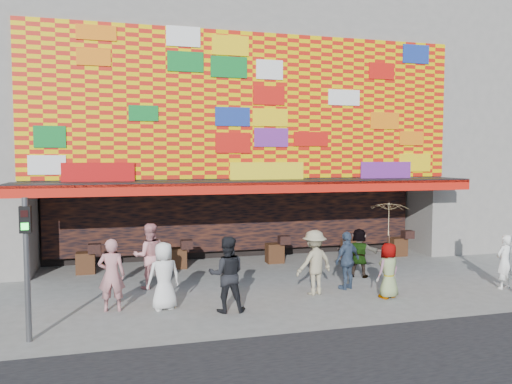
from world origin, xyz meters
TOP-DOWN VIEW (x-y plane):
  - ground at (0.00, 0.00)m, footprint 90.00×90.00m
  - shop_building at (0.00, 8.18)m, footprint 15.20×9.40m
  - neighbor_right at (13.00, 8.00)m, footprint 11.00×8.00m
  - signal_left at (-6.20, -1.50)m, footprint 0.22×0.20m
  - ped_a at (-3.32, -0.01)m, footprint 0.94×0.73m
  - ped_b at (-4.58, 0.20)m, footprint 0.70×0.50m
  - ped_c at (-1.83, -0.58)m, footprint 1.00×0.83m
  - ped_d at (0.85, 0.33)m, footprint 1.31×0.99m
  - ped_e at (1.98, 0.62)m, footprint 1.06×0.79m
  - ped_f at (2.97, 1.85)m, footprint 1.47×1.18m
  - ped_g at (2.66, -0.52)m, footprint 0.85×0.69m
  - ped_h at (6.40, -0.55)m, footprint 0.64×0.48m
  - ped_i at (-3.56, 2.19)m, footprint 0.97×0.78m
  - parasol at (2.66, -0.52)m, footprint 1.27×1.28m

SIDE VIEW (x-z plane):
  - ground at x=0.00m, z-range 0.00..0.00m
  - ped_g at x=2.66m, z-range 0.00..1.50m
  - ped_f at x=2.97m, z-range 0.00..1.57m
  - ped_h at x=6.40m, z-range 0.00..1.58m
  - ped_e at x=1.98m, z-range 0.00..1.68m
  - ped_a at x=-3.32m, z-range 0.00..1.71m
  - ped_d at x=0.85m, z-range 0.00..1.80m
  - ped_b at x=-4.58m, z-range 0.00..1.82m
  - ped_c at x=-1.83m, z-range 0.00..1.88m
  - ped_i at x=-3.56m, z-range 0.00..1.90m
  - signal_left at x=-6.20m, z-range 0.36..3.36m
  - parasol at x=2.66m, z-range 1.22..3.10m
  - shop_building at x=0.00m, z-range 0.23..10.23m
  - neighbor_right at x=13.00m, z-range 0.00..12.00m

